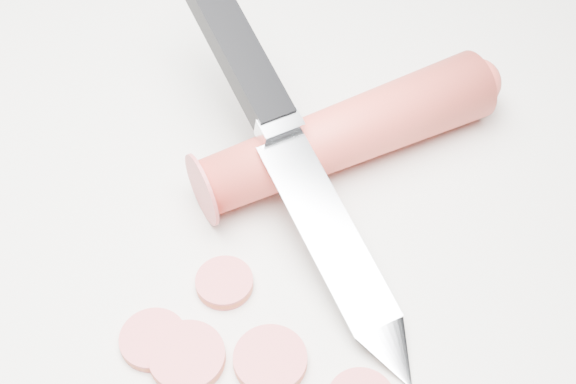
% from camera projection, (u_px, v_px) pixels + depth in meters
% --- Properties ---
extents(ground, '(2.40, 2.40, 0.00)m').
position_uv_depth(ground, '(310.00, 268.00, 0.44)').
color(ground, beige).
rests_on(ground, ground).
extents(carrot, '(0.16, 0.16, 0.04)m').
position_uv_depth(carrot, '(346.00, 134.00, 0.47)').
color(carrot, red).
rests_on(carrot, ground).
extents(carrot_slice_0, '(0.03, 0.03, 0.01)m').
position_uv_depth(carrot_slice_0, '(153.00, 340.00, 0.41)').
color(carrot_slice_0, '#C64849').
rests_on(carrot_slice_0, ground).
extents(carrot_slice_1, '(0.04, 0.04, 0.01)m').
position_uv_depth(carrot_slice_1, '(187.00, 357.00, 0.40)').
color(carrot_slice_1, '#C64849').
rests_on(carrot_slice_1, ground).
extents(carrot_slice_2, '(0.04, 0.04, 0.01)m').
position_uv_depth(carrot_slice_2, '(270.00, 360.00, 0.40)').
color(carrot_slice_2, '#C64849').
rests_on(carrot_slice_2, ground).
extents(carrot_slice_5, '(0.03, 0.03, 0.01)m').
position_uv_depth(carrot_slice_5, '(224.00, 283.00, 0.43)').
color(carrot_slice_5, '#C64849').
rests_on(carrot_slice_5, ground).
extents(kitchen_knife, '(0.22, 0.21, 0.09)m').
position_uv_depth(kitchen_knife, '(292.00, 148.00, 0.44)').
color(kitchen_knife, silver).
rests_on(kitchen_knife, ground).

